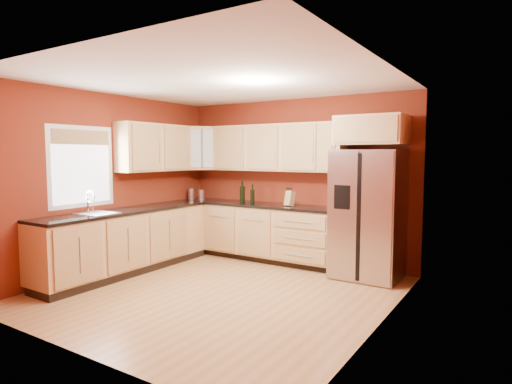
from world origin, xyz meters
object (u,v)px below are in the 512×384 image
wine_bottle_a (252,194)px  soap_dispenser (331,203)px  refrigerator (368,214)px  knife_block (290,198)px  canister_left (191,194)px

wine_bottle_a → soap_dispenser: size_ratio=1.63×
refrigerator → soap_dispenser: bearing=-179.8°
knife_block → soap_dispenser: bearing=9.1°
knife_block → wine_bottle_a: bearing=-164.6°
canister_left → wine_bottle_a: size_ratio=0.61×
refrigerator → knife_block: refrigerator is taller
refrigerator → soap_dispenser: 0.56m
refrigerator → knife_block: 1.27m
refrigerator → wine_bottle_a: bearing=178.5°
soap_dispenser → knife_block: bearing=174.8°
canister_left → refrigerator: bearing=0.3°
canister_left → knife_block: 1.94m
canister_left → knife_block: (1.94, 0.08, 0.02)m
refrigerator → canister_left: 3.20m
refrigerator → knife_block: size_ratio=7.60×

